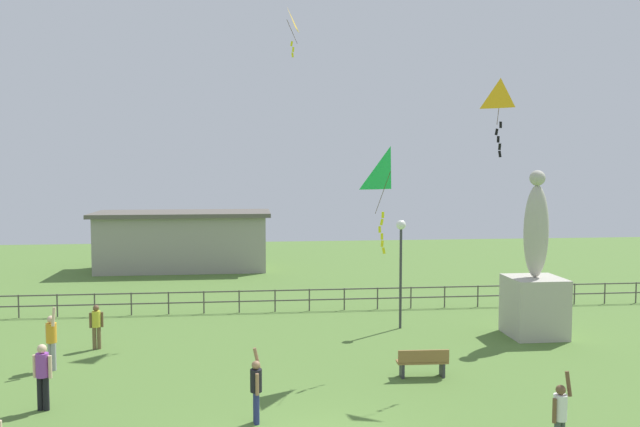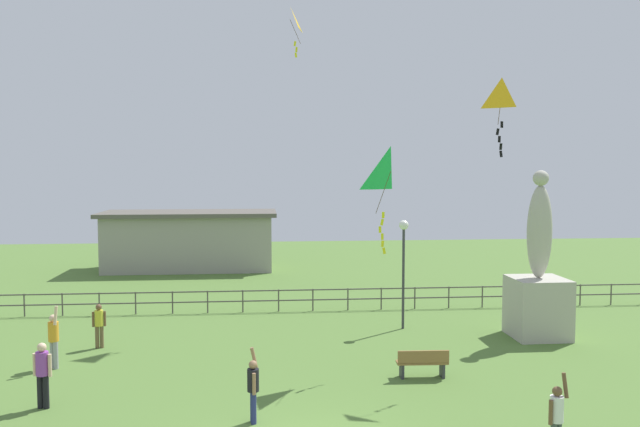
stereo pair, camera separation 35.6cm
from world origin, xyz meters
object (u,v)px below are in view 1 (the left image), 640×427
kite_1 (390,175)px  park_bench (423,362)px  kite_0 (287,21)px  person_5 (560,414)px  lamppost (401,249)px  person_0 (51,338)px  person_6 (43,372)px  person_4 (256,386)px  kite_3 (500,98)px  statue_monument (535,288)px  person_2 (96,324)px

kite_1 → park_bench: bearing=-46.9°
park_bench → kite_0: kite_0 is taller
kite_0 → person_5: bearing=-69.7°
lamppost → person_0: 12.50m
park_bench → person_6: size_ratio=0.89×
person_5 → kite_1: bearing=110.7°
person_0 → person_4: person_0 is taller
kite_0 → kite_3: bearing=-50.2°
lamppost → person_5: lamppost is taller
lamppost → kite_0: (-4.16, 2.38, 8.95)m
lamppost → person_5: (0.84, -11.12, -2.14)m
park_bench → person_5: bearing=-74.0°
park_bench → person_0: (-11.02, 1.91, 0.52)m
person_4 → person_5: person_5 is taller
person_0 → park_bench: bearing=-9.8°
lamppost → person_5: bearing=-85.7°
kite_3 → person_0: bearing=175.8°
park_bench → person_4: size_ratio=0.84×
kite_0 → kite_1: kite_0 is taller
kite_0 → person_6: bearing=-125.3°
kite_0 → kite_3: (6.03, -7.24, -3.75)m
person_0 → kite_3: size_ratio=0.83×
statue_monument → person_2: (-15.49, -0.05, -0.90)m
park_bench → person_4: 5.69m
statue_monument → person_6: bearing=-160.2°
person_0 → person_2: person_0 is taller
person_4 → person_5: (6.42, -2.48, 0.01)m
statue_monument → lamppost: (-4.60, 1.62, 1.28)m
person_0 → kite_3: kite_3 is taller
statue_monument → kite_3: (-2.73, -3.23, 6.48)m
park_bench → kite_0: 14.54m
person_0 → kite_3: bearing=-4.2°
person_2 → kite_0: bearing=31.0°
person_2 → person_6: person_6 is taller
person_0 → person_4: 7.78m
park_bench → person_4: bearing=-149.5°
person_2 → person_6: (-0.06, -5.54, 0.11)m
kite_3 → person_2: bearing=166.0°
person_4 → kite_1: size_ratio=0.56×
lamppost → park_bench: bearing=-96.9°
statue_monument → person_6: 16.55m
lamppost → kite_0: kite_0 is taller
person_5 → kite_1: (-2.36, 6.24, 5.02)m
statue_monument → lamppost: 5.04m
person_2 → person_5: 15.06m
person_2 → kite_3: (12.76, -3.18, 7.37)m
park_bench → kite_3: (2.56, 0.91, 7.78)m
park_bench → kite_1: (-0.83, 0.88, 5.47)m
statue_monument → park_bench: bearing=-142.0°
statue_monument → person_0: (-16.32, -2.23, -0.78)m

